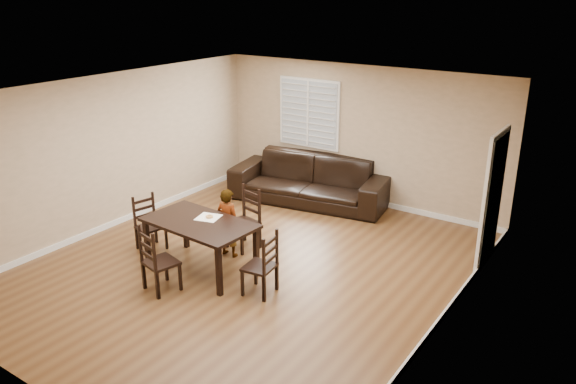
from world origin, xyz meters
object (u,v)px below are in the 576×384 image
object	(u,v)px
chair_near	(249,220)
donut	(209,216)
chair_left	(147,224)
sofa	(310,180)
chair_far	(153,264)
chair_right	(267,267)
child	(228,223)
dining_table	(200,227)

from	to	relation	value
chair_near	donut	bearing A→B (deg)	-80.78
chair_left	donut	xyz separation A→B (m)	(1.30, 0.10, 0.40)
sofa	chair_far	bearing A→B (deg)	-98.26
chair_left	chair_right	xyz separation A→B (m)	(2.53, -0.14, 0.02)
chair_near	child	world-z (taller)	child
chair_right	child	bearing A→B (deg)	-125.27
chair_near	chair_left	world-z (taller)	chair_near
chair_far	donut	bearing A→B (deg)	-81.56
sofa	chair_near	bearing A→B (deg)	-93.24
chair_left	chair_right	size ratio (longest dim) A/B	0.96
chair_left	sofa	bearing A→B (deg)	-5.38
chair_left	child	distance (m)	1.41
chair_near	dining_table	bearing A→B (deg)	-81.92
chair_far	child	distance (m)	1.50
chair_left	sofa	distance (m)	3.46
chair_near	donut	size ratio (longest dim) A/B	9.15
chair_far	sofa	size ratio (longest dim) A/B	0.32
chair_left	chair_right	distance (m)	2.54
chair_right	donut	xyz separation A→B (m)	(-1.24, 0.24, 0.39)
dining_table	chair_left	distance (m)	1.30
chair_near	chair_right	size ratio (longest dim) A/B	1.09
chair_left	child	size ratio (longest dim) A/B	0.80
chair_right	child	size ratio (longest dim) A/B	0.84
chair_far	chair_left	distance (m)	1.54
sofa	dining_table	bearing A→B (deg)	-96.65
chair_far	child	world-z (taller)	child
dining_table	chair_left	xyz separation A→B (m)	(-1.26, 0.09, -0.29)
chair_left	donut	size ratio (longest dim) A/B	8.09
chair_far	child	size ratio (longest dim) A/B	0.88
dining_table	chair_near	distance (m)	1.10
donut	sofa	world-z (taller)	sofa
chair_near	chair_right	distance (m)	1.63
chair_far	chair_left	world-z (taller)	chair_far
donut	chair_right	bearing A→B (deg)	-11.02
dining_table	donut	distance (m)	0.22
dining_table	chair_right	bearing A→B (deg)	0.93
chair_far	sofa	distance (m)	4.26
chair_far	sofa	xyz separation A→B (m)	(-0.10, 4.26, 0.00)
chair_left	child	world-z (taller)	child
chair_near	donut	xyz separation A→B (m)	(-0.05, -0.88, 0.35)
child	dining_table	bearing A→B (deg)	83.98
child	donut	size ratio (longest dim) A/B	10.06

